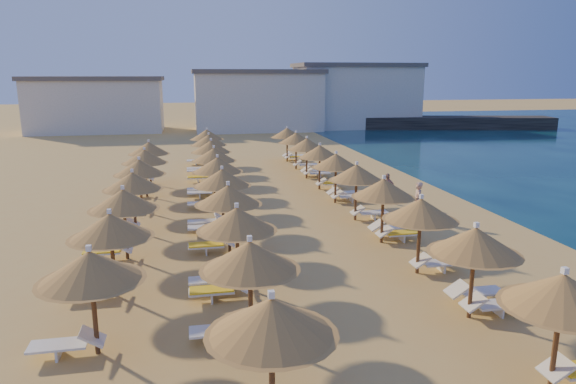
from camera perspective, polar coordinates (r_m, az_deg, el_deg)
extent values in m
plane|color=tan|center=(20.83, 2.68, -5.89)|extent=(220.00, 220.00, 0.00)
cube|color=black|center=(68.00, 15.64, 7.43)|extent=(30.20, 9.89, 1.50)
cube|color=silver|center=(66.06, -20.43, 8.91)|extent=(15.00, 8.00, 6.00)
cube|color=#59514C|center=(65.96, -20.65, 11.73)|extent=(15.60, 8.48, 0.50)
cube|color=silver|center=(63.86, -3.42, 9.94)|extent=(15.00, 8.00, 6.80)
cube|color=#59514C|center=(63.78, -3.47, 13.21)|extent=(15.60, 8.48, 0.50)
cube|color=silver|center=(67.86, 7.52, 10.37)|extent=(15.00, 8.00, 7.60)
cube|color=#59514C|center=(67.81, 7.62, 13.79)|extent=(15.60, 8.48, 0.50)
cylinder|color=brown|center=(12.88, 27.60, -14.59)|extent=(0.12, 0.12, 2.17)
cone|color=olive|center=(12.40, 28.18, -9.61)|extent=(2.39, 2.39, 0.74)
cone|color=olive|center=(12.51, 28.03, -10.93)|extent=(2.58, 2.58, 0.12)
cube|color=white|center=(12.25, 28.40, -7.69)|extent=(0.12, 0.12, 0.14)
cylinder|color=brown|center=(15.38, 19.73, -9.35)|extent=(0.12, 0.12, 2.17)
cone|color=olive|center=(14.98, 20.08, -5.07)|extent=(2.39, 2.39, 0.74)
cone|color=olive|center=(15.08, 19.99, -6.20)|extent=(2.58, 2.58, 0.12)
cube|color=white|center=(14.86, 20.21, -3.45)|extent=(0.12, 0.12, 0.14)
cylinder|color=brown|center=(18.17, 14.32, -5.54)|extent=(0.12, 0.12, 2.17)
cone|color=olive|center=(17.84, 14.54, -1.86)|extent=(2.39, 2.39, 0.74)
cone|color=olive|center=(17.92, 14.48, -2.82)|extent=(2.58, 2.58, 0.12)
cube|color=white|center=(17.73, 14.62, -0.48)|extent=(0.12, 0.12, 0.14)
cylinder|color=brown|center=(21.14, 10.44, -2.73)|extent=(0.12, 0.12, 2.17)
cone|color=olive|center=(20.86, 10.57, 0.45)|extent=(2.39, 2.39, 0.74)
cone|color=olive|center=(20.92, 10.54, -0.38)|extent=(2.58, 2.58, 0.12)
cube|color=white|center=(20.77, 10.62, 1.64)|extent=(0.12, 0.12, 0.14)
cylinder|color=brown|center=(24.22, 7.54, -0.62)|extent=(0.12, 0.12, 2.17)
cone|color=olive|center=(23.97, 7.62, 2.18)|extent=(2.39, 2.39, 0.74)
cone|color=olive|center=(24.03, 7.60, 1.45)|extent=(2.58, 2.58, 0.12)
cube|color=white|center=(23.89, 7.65, 3.22)|extent=(0.12, 0.12, 0.14)
cylinder|color=brown|center=(27.38, 5.30, 1.01)|extent=(0.12, 0.12, 2.17)
cone|color=olive|center=(27.15, 5.35, 3.49)|extent=(2.39, 2.39, 0.74)
cone|color=olive|center=(27.21, 5.34, 2.85)|extent=(2.58, 2.58, 0.12)
cube|color=white|center=(27.09, 5.37, 4.42)|extent=(0.12, 0.12, 0.14)
cylinder|color=brown|center=(30.58, 3.53, 2.30)|extent=(0.12, 0.12, 2.17)
cone|color=olive|center=(30.38, 3.56, 4.53)|extent=(2.39, 2.39, 0.74)
cone|color=olive|center=(30.43, 3.55, 3.95)|extent=(2.58, 2.58, 0.12)
cube|color=white|center=(30.32, 3.57, 5.36)|extent=(0.12, 0.12, 0.14)
cylinder|color=brown|center=(33.82, 2.09, 3.34)|extent=(0.12, 0.12, 2.17)
cone|color=olive|center=(33.64, 2.10, 5.36)|extent=(2.39, 2.39, 0.74)
cone|color=olive|center=(33.68, 2.10, 4.84)|extent=(2.58, 2.58, 0.12)
cube|color=white|center=(33.59, 2.11, 6.11)|extent=(0.12, 0.12, 0.14)
cylinder|color=brown|center=(37.09, 0.90, 4.20)|extent=(0.12, 0.12, 2.17)
cone|color=olive|center=(36.92, 0.91, 6.05)|extent=(2.39, 2.39, 0.74)
cone|color=olive|center=(36.96, 0.90, 5.57)|extent=(2.58, 2.58, 0.12)
cube|color=white|center=(36.87, 0.91, 6.73)|extent=(0.12, 0.12, 0.14)
cylinder|color=brown|center=(40.37, -0.10, 4.92)|extent=(0.12, 0.12, 2.17)
cone|color=olive|center=(40.22, -0.10, 6.62)|extent=(2.39, 2.39, 0.74)
cone|color=olive|center=(40.26, -0.10, 6.18)|extent=(2.58, 2.58, 0.12)
cube|color=white|center=(40.18, -0.10, 7.24)|extent=(0.12, 0.12, 0.14)
cylinder|color=brown|center=(10.49, -1.80, -19.53)|extent=(0.12, 0.12, 2.17)
cone|color=olive|center=(9.90, -1.85, -13.64)|extent=(2.39, 2.39, 0.74)
cone|color=olive|center=(10.04, -1.84, -15.23)|extent=(2.58, 2.58, 0.12)
cube|color=white|center=(9.71, -1.87, -11.31)|extent=(0.12, 0.12, 0.14)
cylinder|color=brown|center=(13.45, -4.18, -11.86)|extent=(0.12, 0.12, 2.17)
cone|color=olive|center=(12.99, -4.27, -7.03)|extent=(2.39, 2.39, 0.74)
cone|color=olive|center=(13.10, -4.24, -8.31)|extent=(2.58, 2.58, 0.12)
cube|color=white|center=(12.85, -4.30, -5.18)|extent=(0.12, 0.12, 0.14)
cylinder|color=brown|center=(16.57, -5.61, -7.00)|extent=(0.12, 0.12, 2.17)
cone|color=olive|center=(16.20, -5.71, -2.99)|extent=(2.39, 2.39, 0.74)
cone|color=olive|center=(16.29, -5.68, -4.04)|extent=(2.58, 2.58, 0.12)
cube|color=white|center=(16.09, -5.74, -1.48)|extent=(0.12, 0.12, 0.14)
cylinder|color=brown|center=(19.78, -6.57, -3.69)|extent=(0.12, 0.12, 2.17)
cone|color=olive|center=(19.48, -6.66, -0.30)|extent=(2.39, 2.39, 0.74)
cone|color=olive|center=(19.55, -6.63, -1.18)|extent=(2.58, 2.58, 0.12)
cube|color=white|center=(19.38, -6.69, 0.98)|extent=(0.12, 0.12, 0.14)
cylinder|color=brown|center=(23.05, -7.25, -1.32)|extent=(0.12, 0.12, 2.17)
cone|color=olive|center=(22.78, -7.33, 1.62)|extent=(2.39, 2.39, 0.74)
cone|color=olive|center=(22.84, -7.31, 0.86)|extent=(2.58, 2.58, 0.12)
cube|color=white|center=(22.70, -7.36, 2.71)|extent=(0.12, 0.12, 0.14)
cylinder|color=brown|center=(26.34, -7.76, 0.47)|extent=(0.12, 0.12, 2.17)
cone|color=olive|center=(26.11, -7.84, 3.05)|extent=(2.39, 2.39, 0.74)
cone|color=olive|center=(26.16, -7.82, 2.38)|extent=(2.58, 2.58, 0.12)
cube|color=white|center=(26.04, -7.87, 4.01)|extent=(0.12, 0.12, 0.14)
cylinder|color=brown|center=(29.66, -8.15, 1.86)|extent=(0.12, 0.12, 2.17)
cone|color=olive|center=(29.45, -8.23, 4.16)|extent=(2.39, 2.39, 0.74)
cone|color=olive|center=(29.50, -8.21, 3.56)|extent=(2.58, 2.58, 0.12)
cube|color=white|center=(29.39, -8.26, 5.01)|extent=(0.12, 0.12, 0.14)
cylinder|color=brown|center=(32.99, -8.47, 2.96)|extent=(0.12, 0.12, 2.17)
cone|color=olive|center=(32.80, -8.54, 5.04)|extent=(2.39, 2.39, 0.74)
cone|color=olive|center=(32.85, -8.52, 4.50)|extent=(2.58, 2.58, 0.12)
cube|color=white|center=(32.75, -8.57, 5.80)|extent=(0.12, 0.12, 0.14)
cylinder|color=brown|center=(36.33, -8.73, 3.87)|extent=(0.12, 0.12, 2.17)
cone|color=olive|center=(36.16, -8.80, 5.75)|extent=(2.39, 2.39, 0.74)
cone|color=olive|center=(36.20, -8.78, 5.26)|extent=(2.58, 2.58, 0.12)
cube|color=white|center=(36.11, -8.82, 6.45)|extent=(0.12, 0.12, 0.14)
cylinder|color=brown|center=(39.68, -8.95, 4.62)|extent=(0.12, 0.12, 2.17)
cone|color=olive|center=(39.53, -9.01, 6.35)|extent=(2.39, 2.39, 0.74)
cone|color=olive|center=(39.56, -8.99, 5.90)|extent=(2.58, 2.58, 0.12)
cube|color=white|center=(39.48, -9.03, 6.98)|extent=(0.12, 0.12, 0.14)
cylinder|color=brown|center=(13.60, -20.71, -12.43)|extent=(0.12, 0.12, 2.17)
cone|color=olive|center=(13.14, -21.13, -7.67)|extent=(2.39, 2.39, 0.74)
cone|color=olive|center=(13.25, -21.02, -8.93)|extent=(2.58, 2.58, 0.12)
cube|color=white|center=(13.00, -21.28, -5.84)|extent=(0.12, 0.12, 0.14)
cylinder|color=brown|center=(16.69, -18.84, -7.51)|extent=(0.12, 0.12, 2.17)
cone|color=olive|center=(16.32, -19.15, -3.54)|extent=(2.39, 2.39, 0.74)
cone|color=olive|center=(16.41, -19.07, -4.58)|extent=(2.58, 2.58, 0.12)
cube|color=white|center=(16.21, -19.26, -2.04)|extent=(0.12, 0.12, 0.14)
cylinder|color=brown|center=(19.88, -17.59, -4.15)|extent=(0.12, 0.12, 2.17)
cone|color=olive|center=(19.58, -17.83, -0.77)|extent=(2.39, 2.39, 0.74)
cone|color=olive|center=(19.65, -17.76, -1.65)|extent=(2.58, 2.58, 0.12)
cube|color=white|center=(19.48, -17.92, 0.49)|extent=(0.12, 0.12, 0.14)
cylinder|color=brown|center=(23.13, -16.69, -1.72)|extent=(0.12, 0.12, 2.17)
cone|color=olive|center=(22.87, -16.89, 1.21)|extent=(2.39, 2.39, 0.74)
cone|color=olive|center=(22.93, -16.84, 0.44)|extent=(2.58, 2.58, 0.12)
cube|color=white|center=(22.79, -16.96, 2.29)|extent=(0.12, 0.12, 0.14)
cylinder|color=brown|center=(26.41, -16.02, 0.11)|extent=(0.12, 0.12, 2.17)
cone|color=olive|center=(26.18, -16.18, 2.68)|extent=(2.39, 2.39, 0.74)
cone|color=olive|center=(26.24, -16.14, 2.02)|extent=(2.58, 2.58, 0.12)
cube|color=white|center=(26.11, -16.25, 3.64)|extent=(0.12, 0.12, 0.14)
cylinder|color=brown|center=(29.72, -15.50, 1.54)|extent=(0.12, 0.12, 2.17)
cone|color=olive|center=(29.52, -15.64, 3.83)|extent=(2.39, 2.39, 0.74)
cone|color=olive|center=(29.57, -15.60, 3.23)|extent=(2.58, 2.58, 0.12)
cube|color=white|center=(29.45, -15.69, 4.68)|extent=(0.12, 0.12, 0.14)
cylinder|color=brown|center=(33.05, -15.08, 2.67)|extent=(0.12, 0.12, 2.17)
cone|color=olive|center=(32.86, -15.20, 4.74)|extent=(2.39, 2.39, 0.74)
cone|color=olive|center=(32.91, -15.17, 4.20)|extent=(2.58, 2.58, 0.12)
cube|color=white|center=(32.81, -15.25, 5.50)|extent=(0.12, 0.12, 0.14)
cube|color=white|center=(13.22, 27.66, -16.92)|extent=(0.58, 0.62, 0.40)
cube|color=white|center=(16.13, 22.33, -11.45)|extent=(1.37, 0.62, 0.06)
cube|color=white|center=(16.20, 22.28, -11.97)|extent=(0.06, 0.56, 0.32)
cube|color=white|center=(15.67, 19.87, -11.42)|extent=(0.58, 0.62, 0.40)
cube|color=white|center=(16.82, 20.65, -10.30)|extent=(1.37, 0.62, 0.06)
cube|color=white|center=(16.88, 20.60, -10.80)|extent=(0.06, 0.56, 0.32)
cube|color=white|center=(16.37, 18.26, -10.21)|extent=(0.58, 0.62, 0.40)
cube|color=white|center=(13.73, -7.99, -14.97)|extent=(1.37, 0.62, 0.06)
cube|color=white|center=(13.80, -7.97, -15.56)|extent=(0.06, 0.56, 0.32)
cube|color=white|center=(13.71, -4.56, -14.25)|extent=(0.58, 0.62, 0.40)
cube|color=white|center=(18.81, 16.69, -7.51)|extent=(1.37, 0.62, 0.06)
cube|color=white|center=(18.87, 16.66, -7.96)|extent=(0.06, 0.56, 0.32)
cube|color=white|center=(18.42, 14.49, -7.35)|extent=(0.58, 0.62, 0.40)
cube|color=white|center=(16.80, -8.65, -9.60)|extent=(1.37, 0.62, 0.06)
cube|color=white|center=(16.86, -8.63, -10.10)|extent=(0.06, 0.56, 0.32)
cube|color=white|center=(16.79, -5.90, -9.02)|extent=(0.58, 0.62, 0.40)
cube|color=white|center=(15.97, -8.50, -10.82)|extent=(1.37, 0.62, 0.06)
cube|color=white|center=(16.03, -8.48, -11.35)|extent=(0.06, 0.56, 0.32)
cube|color=white|center=(15.96, -5.60, -10.21)|extent=(0.58, 0.62, 0.40)
cube|color=yellow|center=(15.95, -8.51, -10.64)|extent=(1.31, 0.57, 0.05)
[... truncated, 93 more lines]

